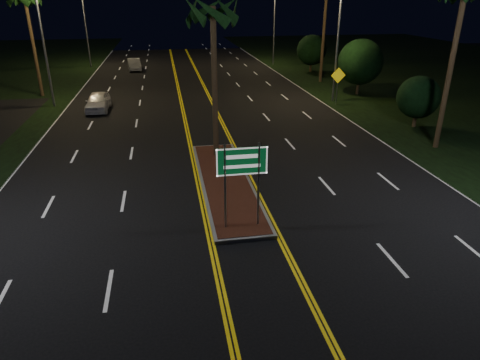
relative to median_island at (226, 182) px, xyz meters
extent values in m
plane|color=black|center=(0.00, -7.00, -0.08)|extent=(120.00, 120.00, 0.00)
cube|color=gray|center=(0.00, 0.00, -0.01)|extent=(2.25, 10.25, 0.15)
cube|color=#592819|center=(0.00, 0.00, 0.08)|extent=(2.00, 10.00, 0.02)
cylinder|color=gray|center=(-0.60, -4.20, 1.67)|extent=(0.08, 0.08, 3.20)
cylinder|color=gray|center=(0.60, -4.20, 1.67)|extent=(0.08, 0.08, 3.20)
cube|color=#07471E|center=(0.00, -4.20, 2.62)|extent=(1.80, 0.04, 1.00)
cube|color=white|center=(0.00, -4.22, 2.62)|extent=(1.80, 0.01, 1.00)
cylinder|color=gray|center=(-11.00, 17.00, 4.42)|extent=(0.18, 0.18, 9.00)
cylinder|color=gray|center=(-11.00, 37.00, 4.42)|extent=(0.18, 0.18, 9.00)
cylinder|color=gray|center=(11.00, 15.00, 4.42)|extent=(0.18, 0.18, 9.00)
cylinder|color=gray|center=(11.00, 35.00, 4.42)|extent=(0.18, 0.18, 9.00)
cylinder|color=#382819|center=(0.00, 3.50, 3.67)|extent=(0.28, 0.28, 7.50)
cylinder|color=#382819|center=(-12.80, 21.00, 3.92)|extent=(0.28, 0.28, 8.00)
cylinder|color=#382819|center=(12.50, 3.00, 4.17)|extent=(0.28, 0.28, 8.50)
cylinder|color=#382819|center=(12.80, 23.00, 4.67)|extent=(0.28, 0.28, 9.50)
cylinder|color=#382819|center=(13.50, 7.00, 0.37)|extent=(0.24, 0.24, 0.90)
sphere|color=black|center=(13.50, 7.00, 1.87)|extent=(2.70, 2.70, 2.70)
cylinder|color=#382819|center=(14.00, 17.00, 0.55)|extent=(0.24, 0.24, 1.26)
sphere|color=black|center=(14.00, 17.00, 2.65)|extent=(3.78, 3.78, 3.78)
cylinder|color=#382819|center=(13.80, 29.00, 0.46)|extent=(0.24, 0.24, 1.08)
sphere|color=black|center=(13.80, 29.00, 2.26)|extent=(3.24, 3.24, 3.24)
imported|color=silver|center=(-7.42, 15.02, 0.69)|extent=(2.09, 4.70, 1.55)
imported|color=#A0A4AA|center=(-5.70, 33.55, 0.66)|extent=(2.41, 4.67, 1.50)
cylinder|color=gray|center=(10.80, 13.83, 1.15)|extent=(0.07, 0.07, 2.47)
cube|color=yellow|center=(10.80, 13.81, 2.16)|extent=(1.19, 0.09, 1.19)
camera|label=1|loc=(-2.46, -17.77, 7.92)|focal=32.00mm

